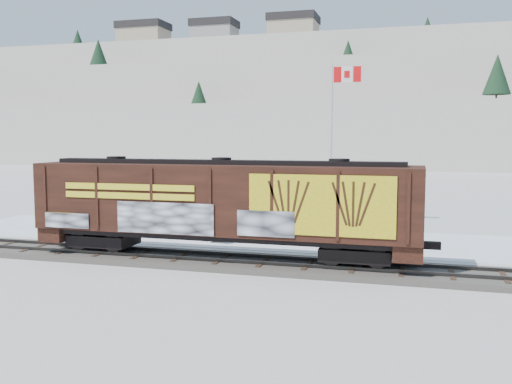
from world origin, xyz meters
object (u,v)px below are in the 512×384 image
(hopper_railcar, at_px, (222,202))
(flagpole, at_px, (333,168))
(car_silver, at_px, (198,224))
(car_dark, at_px, (372,229))
(car_white, at_px, (198,224))

(hopper_railcar, height_order, flagpole, flagpole)
(car_silver, distance_m, car_dark, 10.10)
(hopper_railcar, distance_m, car_white, 7.27)
(hopper_railcar, distance_m, car_silver, 7.81)
(car_dark, bearing_deg, hopper_railcar, 142.67)
(car_white, relative_size, car_dark, 1.12)
(car_dark, bearing_deg, car_silver, 99.30)
(flagpole, relative_size, car_white, 2.15)
(flagpole, relative_size, car_silver, 2.41)
(flagpole, height_order, car_white, flagpole)
(car_silver, distance_m, car_white, 0.56)
(car_dark, bearing_deg, flagpole, 31.69)
(hopper_railcar, distance_m, flagpole, 13.37)
(hopper_railcar, relative_size, car_silver, 4.06)
(car_white, distance_m, car_dark, 9.98)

